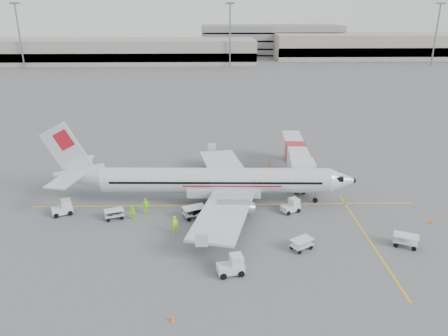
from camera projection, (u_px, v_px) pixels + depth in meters
The scene contains 27 objects.
ground at pixel (224, 205), 50.29m from camera, with size 360.00×360.00×0.00m, color #56595B.
stripe_lead at pixel (224, 205), 50.29m from camera, with size 44.00×0.20×0.01m, color yellow.
stripe_cross at pixel (368, 238), 43.12m from camera, with size 0.20×20.00×0.01m, color yellow.
terminal_west at pixel (113, 51), 169.41m from camera, with size 110.00×22.00×9.00m, color gray, non-canonical shape.
terminal_east at pixel (380, 46), 185.79m from camera, with size 90.00×26.00×10.00m, color gray, non-canonical shape.
parking_garage at pixel (270, 39), 198.08m from camera, with size 62.00×24.00×14.00m, color slate, non-canonical shape.
treeline at pixel (215, 45), 212.95m from camera, with size 300.00×3.00×6.00m, color black, non-canonical shape.
mast_west at pixel (20, 36), 155.20m from camera, with size 3.20×1.20×22.00m, color slate, non-canonical shape.
mast_center at pixel (230, 36), 156.92m from camera, with size 3.20×1.20×22.00m, color slate, non-canonical shape.
mast_east at pixel (436, 35), 158.64m from camera, with size 3.20×1.20×22.00m, color slate, non-canonical shape.
aircraft at pixel (216, 164), 49.31m from camera, with size 34.25×26.85×9.44m, color silver, non-canonical shape.
jet_bridge at pixel (295, 160), 58.26m from camera, with size 3.20×17.08×4.48m, color silver, non-canonical shape.
belt_loader at pixel (212, 206), 47.07m from camera, with size 4.66×1.75×2.52m, color silver, non-canonical shape.
tug_fore at pixel (291, 206), 48.31m from camera, with size 2.00×1.15×1.55m, color silver, non-canonical shape.
tug_mid at pixel (231, 265), 37.14m from camera, with size 2.28×1.31×1.76m, color silver, non-canonical shape.
tug_aft at pixel (62, 208), 47.71m from camera, with size 2.15×1.23×1.66m, color silver, non-canonical shape.
cart_loaded_a at pixel (194, 212), 47.12m from camera, with size 2.43×1.44×1.27m, color silver, non-canonical shape.
cart_loaded_b at pixel (114, 214), 46.88m from camera, with size 2.03×1.20×1.06m, color silver, non-canonical shape.
cart_empty_a at pixel (302, 244), 41.01m from camera, with size 2.10×1.24×1.09m, color silver, non-canonical shape.
cart_empty_b at pixel (406, 241), 41.51m from camera, with size 2.28×1.35×1.19m, color silver, non-canonical shape.
cone_nose at pixel (432, 221), 45.93m from camera, with size 0.35×0.35×0.58m, color orange.
cone_port at pixel (270, 163), 62.39m from camera, with size 0.43×0.43×0.70m, color orange.
cone_stbd at pixel (172, 318), 31.77m from camera, with size 0.33×0.33×0.54m, color orange.
crew_a at pixel (175, 225), 43.77m from camera, with size 0.69×0.45×1.89m, color #8AE714.
crew_b at pixel (132, 212), 46.64m from camera, with size 0.79×0.62×1.63m, color #8AE714.
crew_c at pixel (204, 221), 44.70m from camera, with size 1.14×0.66×1.76m, color #8AE714.
crew_d at pixel (146, 206), 47.91m from camera, with size 1.08×0.45×1.85m, color #8AE714.
Camera 1 is at (-1.17, -45.54, 21.71)m, focal length 35.00 mm.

